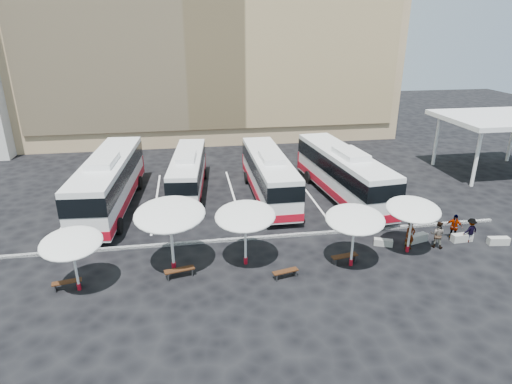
{
  "coord_description": "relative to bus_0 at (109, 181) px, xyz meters",
  "views": [
    {
      "loc": [
        -3.27,
        -23.29,
        12.64
      ],
      "look_at": [
        1.0,
        3.0,
        2.2
      ],
      "focal_mm": 30.0,
      "sensor_mm": 36.0,
      "label": 1
    }
  ],
  "objects": [
    {
      "name": "ground",
      "position": [
        9.1,
        -7.1,
        -2.13
      ],
      "size": [
        120.0,
        120.0,
        0.0
      ],
      "primitive_type": "plane",
      "color": "black",
      "rests_on": "ground"
    },
    {
      "name": "sandstone_building",
      "position": [
        9.1,
        24.77,
        10.49
      ],
      "size": [
        42.0,
        18.25,
        29.6
      ],
      "color": "tan",
      "rests_on": "ground"
    },
    {
      "name": "service_canopy",
      "position": [
        33.1,
        2.9,
        2.73
      ],
      "size": [
        10.0,
        8.0,
        5.2
      ],
      "color": "white",
      "rests_on": "ground"
    },
    {
      "name": "curb_divider",
      "position": [
        9.1,
        -6.6,
        -2.06
      ],
      "size": [
        34.0,
        0.25,
        0.15
      ],
      "primitive_type": "cube",
      "color": "black",
      "rests_on": "ground"
    },
    {
      "name": "bay_lines",
      "position": [
        9.1,
        0.9,
        -2.13
      ],
      "size": [
        24.15,
        12.0,
        0.01
      ],
      "color": "white",
      "rests_on": "ground"
    },
    {
      "name": "bus_0",
      "position": [
        0.0,
        0.0,
        0.0
      ],
      "size": [
        3.73,
        13.32,
        4.18
      ],
      "rotation": [
        0.0,
        0.0,
        -0.07
      ],
      "color": "white",
      "rests_on": "ground"
    },
    {
      "name": "bus_1",
      "position": [
        5.66,
        2.36,
        -0.4
      ],
      "size": [
        3.28,
        10.86,
        3.39
      ],
      "rotation": [
        0.0,
        0.0,
        -0.1
      ],
      "color": "white",
      "rests_on": "ground"
    },
    {
      "name": "bus_2",
      "position": [
        11.8,
        0.2,
        -0.21
      ],
      "size": [
        2.8,
        11.86,
        3.76
      ],
      "rotation": [
        0.0,
        0.0,
        0.0
      ],
      "color": "white",
      "rests_on": "ground"
    },
    {
      "name": "bus_3",
      "position": [
        17.43,
        -0.66,
        -0.07
      ],
      "size": [
        3.87,
        12.94,
        4.05
      ],
      "rotation": [
        0.0,
        0.0,
        0.09
      ],
      "color": "white",
      "rests_on": "ground"
    },
    {
      "name": "sunshade_0",
      "position": [
        -0.13,
        -10.65,
        0.55
      ],
      "size": [
        3.27,
        3.31,
        3.15
      ],
      "rotation": [
        0.0,
        0.0,
        0.09
      ],
      "color": "white",
      "rests_on": "ground"
    },
    {
      "name": "sunshade_1",
      "position": [
        4.63,
        -9.46,
        1.22
      ],
      "size": [
        4.21,
        4.25,
        3.95
      ],
      "rotation": [
        0.0,
        0.0,
        -0.13
      ],
      "color": "white",
      "rests_on": "ground"
    },
    {
      "name": "sunshade_2",
      "position": [
        8.64,
        -9.48,
        0.83
      ],
      "size": [
        4.25,
        4.28,
        3.49
      ],
      "rotation": [
        0.0,
        0.0,
        -0.33
      ],
      "color": "white",
      "rests_on": "ground"
    },
    {
      "name": "sunshade_3",
      "position": [
        14.46,
        -10.61,
        0.73
      ],
      "size": [
        4.1,
        4.13,
        3.37
      ],
      "rotation": [
        0.0,
        0.0,
        -0.33
      ],
      "color": "white",
      "rests_on": "ground"
    },
    {
      "name": "sunshade_4",
      "position": [
        18.36,
        -9.65,
        0.61
      ],
      "size": [
        3.72,
        3.75,
        3.23
      ],
      "rotation": [
        0.0,
        0.0,
        -0.23
      ],
      "color": "white",
      "rests_on": "ground"
    },
    {
      "name": "wood_bench_0",
      "position": [
        -0.73,
        -10.47,
        -1.8
      ],
      "size": [
        1.48,
        0.65,
        0.44
      ],
      "rotation": [
        0.0,
        0.0,
        0.19
      ],
      "color": "black",
      "rests_on": "ground"
    },
    {
      "name": "wood_bench_1",
      "position": [
        4.95,
        -10.29,
        -1.76
      ],
      "size": [
        1.66,
        0.76,
        0.49
      ],
      "rotation": [
        0.0,
        0.0,
        0.21
      ],
      "color": "black",
      "rests_on": "ground"
    },
    {
      "name": "wood_bench_2",
      "position": [
        10.53,
        -11.26,
        -1.8
      ],
      "size": [
        1.47,
        0.69,
        0.43
      ],
      "rotation": [
        0.0,
        0.0,
        0.23
      ],
      "color": "black",
      "rests_on": "ground"
    },
    {
      "name": "wood_bench_3",
      "position": [
        14.19,
        -10.27,
        -1.77
      ],
      "size": [
        1.59,
        0.66,
        0.47
      ],
      "rotation": [
        0.0,
        0.0,
        0.16
      ],
      "color": "black",
      "rests_on": "ground"
    },
    {
      "name": "conc_bench_0",
      "position": [
        17.26,
        -8.7,
        -1.92
      ],
      "size": [
        1.17,
        0.77,
        0.42
      ],
      "primitive_type": "cube",
      "rotation": [
        0.0,
        0.0,
        -0.39
      ],
      "color": "gray",
      "rests_on": "ground"
    },
    {
      "name": "conc_bench_1",
      "position": [
        19.56,
        -8.59,
        -1.88
      ],
      "size": [
        1.41,
        0.77,
        0.5
      ],
      "primitive_type": "cube",
      "rotation": [
        0.0,
        0.0,
        0.26
      ],
      "color": "gray",
      "rests_on": "ground"
    },
    {
      "name": "conc_bench_2",
      "position": [
        22.36,
        -8.95,
        -1.89
      ],
      "size": [
        1.34,
        0.5,
        0.49
      ],
      "primitive_type": "cube",
      "rotation": [
        0.0,
        0.0,
        0.05
      ],
      "color": "gray",
      "rests_on": "ground"
    },
    {
      "name": "conc_bench_3",
      "position": [
        24.33,
        -9.7,
        -1.9
      ],
      "size": [
        1.3,
        0.58,
        0.47
      ],
      "primitive_type": "cube",
      "rotation": [
        0.0,
        0.0,
        -0.13
      ],
      "color": "gray",
      "rests_on": "ground"
    },
    {
      "name": "passenger_0",
      "position": [
        18.58,
        -9.34,
        -1.25
      ],
      "size": [
        0.69,
        0.5,
        1.76
      ],
      "primitive_type": "imported",
      "rotation": [
        0.0,
        0.0,
        0.13
      ],
      "color": "black",
      "rests_on": "ground"
    },
    {
      "name": "passenger_1",
      "position": [
        20.36,
        -9.42,
        -1.28
      ],
      "size": [
        1.05,
        1.0,
        1.7
      ],
      "primitive_type": "imported",
      "rotation": [
        0.0,
        0.0,
        2.54
      ],
      "color": "black",
      "rests_on": "ground"
    },
    {
      "name": "passenger_2",
      "position": [
        21.91,
        -8.63,
        -1.28
      ],
      "size": [
        1.06,
        0.91,
        1.71
      ],
      "primitive_type": "imported",
      "rotation": [
        0.0,
        0.0,
        -0.6
      ],
      "color": "black",
      "rests_on": "ground"
    },
    {
      "name": "passenger_3",
      "position": [
        22.77,
        -9.05,
        -1.36
      ],
      "size": [
        1.1,
        0.76,
        1.55
      ],
      "primitive_type": "imported",
      "rotation": [
        0.0,
        0.0,
        3.33
      ],
      "color": "black",
      "rests_on": "ground"
    }
  ]
}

